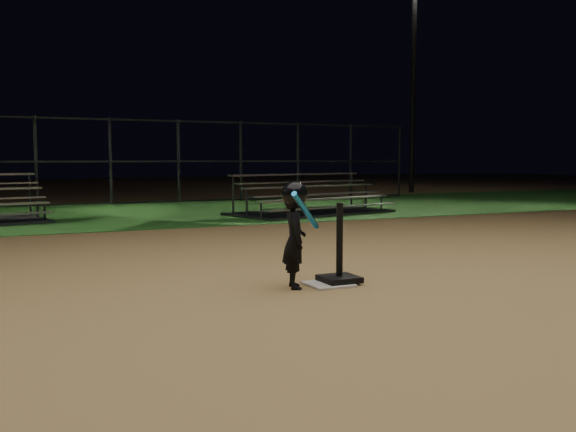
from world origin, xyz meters
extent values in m
plane|color=#A8844C|center=(0.00, 0.00, 0.00)|extent=(80.00, 80.00, 0.00)
cube|color=#1F521A|center=(0.00, 10.00, 0.01)|extent=(60.00, 8.00, 0.01)
cube|color=beige|center=(0.00, 0.00, 0.01)|extent=(0.45, 0.45, 0.02)
cube|color=black|center=(0.15, 0.03, 0.05)|extent=(0.38, 0.38, 0.06)
cylinder|color=black|center=(0.15, 0.03, 0.47)|extent=(0.07, 0.07, 0.78)
imported|color=black|center=(-0.38, 0.03, 0.49)|extent=(0.32, 0.41, 0.99)
sphere|color=black|center=(-0.38, 0.03, 0.97)|extent=(0.27, 0.27, 0.27)
cylinder|color=#1B8BE6|center=(-0.33, -0.12, 0.81)|extent=(0.47, 0.39, 0.41)
cylinder|color=black|center=(-0.17, 0.00, 0.67)|extent=(0.17, 0.14, 0.14)
cube|color=#B9B9BE|center=(3.95, 7.32, 0.39)|extent=(3.88, 1.14, 0.04)
cube|color=#B9B9BE|center=(4.02, 7.05, 0.22)|extent=(3.88, 1.14, 0.03)
cube|color=#B9B9BE|center=(3.83, 7.84, 0.67)|extent=(3.88, 1.14, 0.04)
cube|color=#B9B9BE|center=(3.89, 7.57, 0.49)|extent=(3.88, 1.14, 0.03)
cube|color=#B9B9BE|center=(3.70, 8.37, 0.94)|extent=(3.88, 1.14, 0.04)
cube|color=#B9B9BE|center=(3.76, 8.10, 0.77)|extent=(3.88, 1.14, 0.03)
cube|color=#38383D|center=(3.83, 7.84, 0.03)|extent=(4.27, 2.78, 0.06)
cube|color=#38383D|center=(0.00, 13.00, 0.05)|extent=(20.00, 0.05, 0.05)
cube|color=#38383D|center=(0.00, 13.00, 1.25)|extent=(20.00, 0.05, 0.05)
cube|color=#38383D|center=(0.00, 13.00, 2.45)|extent=(20.00, 0.05, 0.05)
cylinder|color=#38383D|center=(0.00, 13.00, 1.25)|extent=(0.08, 0.08, 2.50)
cylinder|color=#38383D|center=(5.00, 13.00, 1.25)|extent=(0.08, 0.08, 2.50)
cylinder|color=#38383D|center=(10.00, 13.00, 1.25)|extent=(0.08, 0.08, 2.50)
cylinder|color=#2D2D30|center=(12.00, 15.00, 4.00)|extent=(0.20, 0.20, 8.00)
camera|label=1|loc=(-3.18, -5.78, 1.32)|focal=39.72mm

